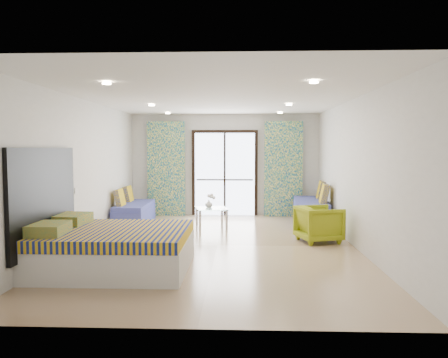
{
  "coord_description": "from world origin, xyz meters",
  "views": [
    {
      "loc": [
        0.42,
        -7.94,
        1.79
      ],
      "look_at": [
        0.08,
        1.15,
        1.15
      ],
      "focal_mm": 35.0,
      "sensor_mm": 36.0,
      "label": 1
    }
  ],
  "objects_px": {
    "daybed_right": "(311,210)",
    "armchair": "(319,222)",
    "coffee_table": "(211,210)",
    "daybed_left": "(134,212)",
    "bed": "(111,248)"
  },
  "relations": [
    {
      "from": "bed",
      "to": "armchair",
      "type": "bearing_deg",
      "value": 31.05
    },
    {
      "from": "daybed_right",
      "to": "armchair",
      "type": "distance_m",
      "value": 2.1
    },
    {
      "from": "daybed_left",
      "to": "coffee_table",
      "type": "distance_m",
      "value": 1.95
    },
    {
      "from": "coffee_table",
      "to": "daybed_left",
      "type": "bearing_deg",
      "value": 165.69
    },
    {
      "from": "armchair",
      "to": "daybed_left",
      "type": "bearing_deg",
      "value": 48.8
    },
    {
      "from": "daybed_left",
      "to": "daybed_right",
      "type": "bearing_deg",
      "value": 1.64
    },
    {
      "from": "armchair",
      "to": "daybed_right",
      "type": "bearing_deg",
      "value": -21.27
    },
    {
      "from": "daybed_right",
      "to": "coffee_table",
      "type": "relative_size",
      "value": 2.55
    },
    {
      "from": "daybed_right",
      "to": "coffee_table",
      "type": "height_order",
      "value": "daybed_right"
    },
    {
      "from": "bed",
      "to": "daybed_right",
      "type": "bearing_deg",
      "value": 49.05
    },
    {
      "from": "bed",
      "to": "coffee_table",
      "type": "relative_size",
      "value": 2.71
    },
    {
      "from": "bed",
      "to": "daybed_right",
      "type": "distance_m",
      "value": 5.49
    },
    {
      "from": "daybed_right",
      "to": "coffee_table",
      "type": "bearing_deg",
      "value": -158.11
    },
    {
      "from": "daybed_left",
      "to": "armchair",
      "type": "distance_m",
      "value": 4.47
    },
    {
      "from": "bed",
      "to": "daybed_right",
      "type": "xyz_separation_m",
      "value": [
        3.6,
        4.15,
        -0.01
      ]
    }
  ]
}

